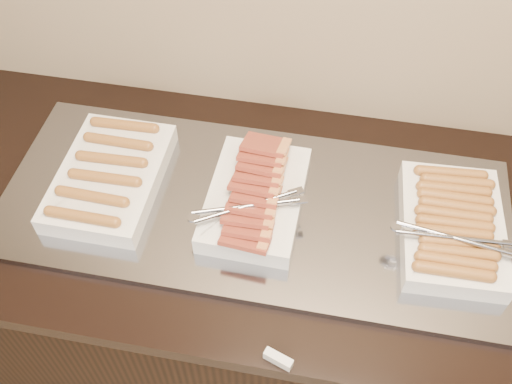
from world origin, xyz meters
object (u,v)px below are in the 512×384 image
dish_right (452,227)px  dish_center (255,197)px  warming_tray (254,207)px  counter (263,300)px  dish_left (110,176)px

dish_right → dish_center: bearing=177.2°
warming_tray → dish_center: bearing=-49.7°
counter → dish_left: dish_left is taller
warming_tray → dish_right: 0.45m
dish_left → dish_right: size_ratio=1.03×
warming_tray → dish_left: dish_left is taller
warming_tray → dish_center: 0.05m
warming_tray → dish_left: 0.35m
dish_right → counter: bearing=176.6°
counter → dish_right: 0.66m
counter → dish_right: (0.42, -0.00, 0.50)m
dish_center → dish_left: bearing=-179.6°
warming_tray → dish_right: bearing=-0.5°
warming_tray → dish_right: dish_right is taller
counter → dish_right: bearing=-0.6°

